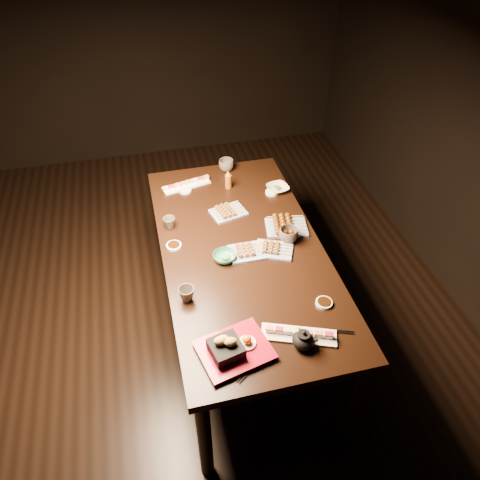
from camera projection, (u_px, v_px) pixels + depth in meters
name	position (u px, v px, depth m)	size (l,w,h in m)	color
ground	(176.00, 344.00, 3.06)	(5.00, 5.00, 0.00)	black
dining_table	(242.00, 293.00, 2.90)	(0.90, 1.80, 0.75)	black
sushi_platter_near	(299.00, 333.00, 2.17)	(0.35, 0.10, 0.04)	white
sushi_platter_far	(186.00, 184.00, 3.11)	(0.32, 0.09, 0.04)	white
yakitori_plate_center	(248.00, 249.00, 2.60)	(0.21, 0.15, 0.05)	#828EB6
yakitori_plate_right	(274.00, 247.00, 2.62)	(0.21, 0.15, 0.05)	#828EB6
yakitori_plate_left	(228.00, 210.00, 2.88)	(0.21, 0.15, 0.05)	#828EB6
tsukune_plate	(287.00, 224.00, 2.76)	(0.24, 0.18, 0.06)	#828EB6
edamame_bowl_green	(224.00, 257.00, 2.57)	(0.13, 0.13, 0.04)	#277957
edamame_bowl_cream	(278.00, 188.00, 3.07)	(0.14, 0.14, 0.03)	beige
tempura_tray	(234.00, 344.00, 2.08)	(0.31, 0.25, 0.12)	black
teacup_near_left	(187.00, 294.00, 2.33)	(0.08, 0.08, 0.08)	#494038
teacup_mid_right	(288.00, 235.00, 2.67)	(0.11, 0.11, 0.09)	#494038
teacup_far_left	(169.00, 223.00, 2.77)	(0.07, 0.07, 0.07)	#494038
teacup_far_right	(226.00, 165.00, 3.24)	(0.10, 0.10, 0.08)	#494038
teapot	(303.00, 339.00, 2.11)	(0.12, 0.12, 0.10)	black
condiment_bottle	(228.00, 179.00, 3.06)	(0.04, 0.04, 0.13)	brown
sauce_dish_west	(174.00, 246.00, 2.65)	(0.09, 0.09, 0.02)	white
sauce_dish_east	(272.00, 192.00, 3.05)	(0.08, 0.08, 0.01)	white
sauce_dish_se	(324.00, 303.00, 2.33)	(0.08, 0.08, 0.01)	white
sauce_dish_nw	(185.00, 190.00, 3.07)	(0.08, 0.08, 0.01)	white
chopsticks_near	(253.00, 366.00, 2.06)	(0.21, 0.02, 0.01)	black
chopsticks_se	(331.00, 331.00, 2.20)	(0.21, 0.02, 0.01)	black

